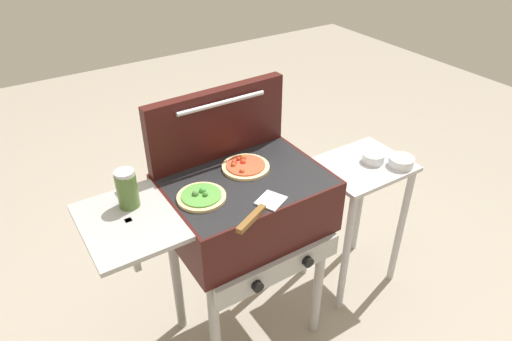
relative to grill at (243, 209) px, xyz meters
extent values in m
plane|color=gray|center=(0.01, 0.00, -0.76)|extent=(8.00, 8.00, 0.00)
cube|color=#38110F|center=(0.01, 0.00, 0.02)|extent=(0.64, 0.48, 0.24)
cube|color=black|center=(0.01, 0.00, 0.14)|extent=(0.61, 0.46, 0.01)
cube|color=#9E9E9E|center=(-0.47, 0.00, 0.13)|extent=(0.32, 0.41, 0.02)
cube|color=#9E9E9E|center=(-0.47, 0.00, 0.02)|extent=(0.02, 0.02, 0.24)
cube|color=#9E9E9E|center=(0.01, -0.25, -0.15)|extent=(0.58, 0.02, 0.10)
cylinder|color=black|center=(-0.11, -0.27, -0.15)|extent=(0.04, 0.02, 0.04)
cylinder|color=black|center=(0.13, -0.27, -0.15)|extent=(0.04, 0.02, 0.04)
cylinder|color=#9E9E9E|center=(-0.26, -0.19, -0.43)|extent=(0.04, 0.04, 0.66)
cylinder|color=#9E9E9E|center=(0.28, -0.19, -0.43)|extent=(0.04, 0.04, 0.66)
cylinder|color=#9E9E9E|center=(-0.26, 0.19, -0.43)|extent=(0.04, 0.04, 0.66)
cylinder|color=#9E9E9E|center=(0.28, 0.19, -0.43)|extent=(0.04, 0.04, 0.66)
cube|color=#38110F|center=(0.01, 0.22, 0.29)|extent=(0.63, 0.07, 0.30)
cylinder|color=#B7B7BC|center=(0.01, 0.17, 0.40)|extent=(0.38, 0.02, 0.02)
cylinder|color=beige|center=(0.05, 0.07, 0.15)|extent=(0.20, 0.20, 0.01)
cylinder|color=#D14C2D|center=(0.05, 0.07, 0.16)|extent=(0.16, 0.16, 0.01)
sphere|color=#BE5422|center=(0.01, 0.09, 0.17)|extent=(0.02, 0.02, 0.02)
sphere|color=#EA4027|center=(0.05, 0.09, 0.17)|extent=(0.02, 0.02, 0.02)
sphere|color=#C03A22|center=(0.05, 0.11, 0.17)|extent=(0.02, 0.02, 0.02)
sphere|color=#B84F23|center=(0.07, 0.11, 0.17)|extent=(0.03, 0.03, 0.03)
sphere|color=#D0502D|center=(0.02, 0.03, 0.17)|extent=(0.02, 0.02, 0.02)
sphere|color=#C63D2E|center=(0.02, 0.10, 0.17)|extent=(0.02, 0.02, 0.02)
cylinder|color=#E0C17F|center=(-0.19, -0.02, 0.15)|extent=(0.18, 0.18, 0.01)
cylinder|color=#4C8C38|center=(-0.19, -0.02, 0.16)|extent=(0.15, 0.15, 0.01)
sphere|color=#3D7B31|center=(-0.18, -0.03, 0.17)|extent=(0.02, 0.02, 0.02)
sphere|color=#497A38|center=(-0.21, -0.01, 0.17)|extent=(0.03, 0.03, 0.03)
sphere|color=green|center=(-0.18, -0.01, 0.17)|extent=(0.03, 0.03, 0.03)
cylinder|color=#4C6B2D|center=(-0.43, 0.08, 0.21)|extent=(0.08, 0.08, 0.13)
cylinder|color=silver|center=(-0.43, 0.08, 0.28)|extent=(0.07, 0.07, 0.01)
cube|color=#B7BABF|center=(0.01, -0.18, 0.15)|extent=(0.13, 0.12, 0.01)
cube|color=brown|center=(-0.11, -0.23, 0.15)|extent=(0.15, 0.09, 0.02)
cube|color=#B2B2B7|center=(0.67, 0.00, -0.02)|extent=(0.44, 0.36, 0.02)
cylinder|color=#B2B2B7|center=(0.48, -0.15, -0.39)|extent=(0.04, 0.04, 0.72)
cylinder|color=#B2B2B7|center=(0.86, -0.15, -0.39)|extent=(0.04, 0.04, 0.72)
cylinder|color=#B2B2B7|center=(0.48, 0.15, -0.39)|extent=(0.04, 0.04, 0.72)
cylinder|color=#B2B2B7|center=(0.86, 0.15, -0.39)|extent=(0.04, 0.04, 0.72)
cylinder|color=silver|center=(0.81, -0.10, 0.01)|extent=(0.12, 0.12, 0.04)
cylinder|color=#4C7533|center=(0.81, -0.10, 0.00)|extent=(0.10, 0.10, 0.02)
cylinder|color=silver|center=(0.73, -0.01, 0.01)|extent=(0.11, 0.11, 0.04)
cylinder|color=maroon|center=(0.73, -0.01, 0.00)|extent=(0.09, 0.09, 0.02)
camera|label=1|loc=(-0.76, -1.28, 1.16)|focal=32.11mm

